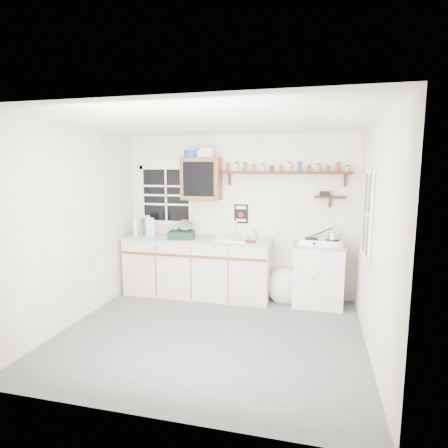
{
  "coord_description": "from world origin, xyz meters",
  "views": [
    {
      "loc": [
        1.19,
        -4.12,
        1.99
      ],
      "look_at": [
        0.03,
        0.55,
        1.27
      ],
      "focal_mm": 30.0,
      "sensor_mm": 36.0,
      "label": 1
    }
  ],
  "objects_px": {
    "right_cabinet": "(318,274)",
    "spice_shelf": "(285,172)",
    "main_cabinet": "(197,267)",
    "upper_cabinet": "(201,179)",
    "dish_rack": "(183,232)",
    "hotplate": "(322,242)"
  },
  "relations": [
    {
      "from": "main_cabinet",
      "to": "right_cabinet",
      "type": "distance_m",
      "value": 1.84
    },
    {
      "from": "main_cabinet",
      "to": "dish_rack",
      "type": "xyz_separation_m",
      "value": [
        -0.2,
        -0.1,
        0.55
      ]
    },
    {
      "from": "dish_rack",
      "to": "hotplate",
      "type": "height_order",
      "value": "dish_rack"
    },
    {
      "from": "main_cabinet",
      "to": "hotplate",
      "type": "height_order",
      "value": "hotplate"
    },
    {
      "from": "right_cabinet",
      "to": "upper_cabinet",
      "type": "xyz_separation_m",
      "value": [
        -1.8,
        0.12,
        1.37
      ]
    },
    {
      "from": "upper_cabinet",
      "to": "dish_rack",
      "type": "distance_m",
      "value": 0.88
    },
    {
      "from": "hotplate",
      "to": "right_cabinet",
      "type": "bearing_deg",
      "value": 160.09
    },
    {
      "from": "hotplate",
      "to": "upper_cabinet",
      "type": "bearing_deg",
      "value": -176.72
    },
    {
      "from": "spice_shelf",
      "to": "dish_rack",
      "type": "height_order",
      "value": "spice_shelf"
    },
    {
      "from": "right_cabinet",
      "to": "hotplate",
      "type": "distance_m",
      "value": 0.5
    },
    {
      "from": "dish_rack",
      "to": "upper_cabinet",
      "type": "bearing_deg",
      "value": 35.39
    },
    {
      "from": "right_cabinet",
      "to": "spice_shelf",
      "type": "xyz_separation_m",
      "value": [
        -0.53,
        0.19,
        1.48
      ]
    },
    {
      "from": "upper_cabinet",
      "to": "dish_rack",
      "type": "xyz_separation_m",
      "value": [
        -0.23,
        -0.24,
        -0.81
      ]
    },
    {
      "from": "dish_rack",
      "to": "hotplate",
      "type": "xyz_separation_m",
      "value": [
        2.07,
        0.1,
        -0.06
      ]
    },
    {
      "from": "upper_cabinet",
      "to": "spice_shelf",
      "type": "distance_m",
      "value": 1.28
    },
    {
      "from": "spice_shelf",
      "to": "dish_rack",
      "type": "xyz_separation_m",
      "value": [
        -1.51,
        -0.31,
        -0.92
      ]
    },
    {
      "from": "upper_cabinet",
      "to": "spice_shelf",
      "type": "bearing_deg",
      "value": 3.11
    },
    {
      "from": "spice_shelf",
      "to": "dish_rack",
      "type": "distance_m",
      "value": 1.79
    },
    {
      "from": "main_cabinet",
      "to": "spice_shelf",
      "type": "distance_m",
      "value": 1.98
    },
    {
      "from": "right_cabinet",
      "to": "hotplate",
      "type": "relative_size",
      "value": 1.44
    },
    {
      "from": "right_cabinet",
      "to": "main_cabinet",
      "type": "bearing_deg",
      "value": -179.21
    },
    {
      "from": "main_cabinet",
      "to": "spice_shelf",
      "type": "height_order",
      "value": "spice_shelf"
    }
  ]
}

